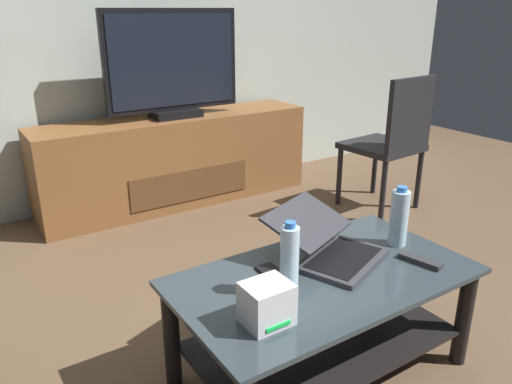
{
  "coord_description": "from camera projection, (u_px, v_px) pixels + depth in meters",
  "views": [
    {
      "loc": [
        -1.12,
        -1.22,
        1.31
      ],
      "look_at": [
        -0.02,
        0.45,
        0.57
      ],
      "focal_mm": 34.88,
      "sensor_mm": 36.0,
      "label": 1
    }
  ],
  "objects": [
    {
      "name": "dining_chair",
      "position": [
        393.0,
        138.0,
        3.27
      ],
      "size": [
        0.47,
        0.47,
        0.91
      ],
      "color": "black",
      "rests_on": "ground"
    },
    {
      "name": "router_box",
      "position": [
        267.0,
        304.0,
        1.47
      ],
      "size": [
        0.14,
        0.12,
        0.13
      ],
      "color": "silver",
      "rests_on": "coffee_table"
    },
    {
      "name": "ground_plane",
      "position": [
        323.0,
        357.0,
        1.98
      ],
      "size": [
        7.68,
        7.68,
        0.0
      ],
      "primitive_type": "plane",
      "color": "brown"
    },
    {
      "name": "television",
      "position": [
        173.0,
        66.0,
        3.24
      ],
      "size": [
        0.92,
        0.2,
        0.69
      ],
      "color": "black",
      "rests_on": "media_cabinet"
    },
    {
      "name": "cell_phone",
      "position": [
        273.0,
        273.0,
        1.76
      ],
      "size": [
        0.07,
        0.14,
        0.01
      ],
      "primitive_type": "cube",
      "rotation": [
        0.0,
        0.0,
        -0.02
      ],
      "color": "black",
      "rests_on": "coffee_table"
    },
    {
      "name": "coffee_table",
      "position": [
        323.0,
        307.0,
        1.81
      ],
      "size": [
        1.08,
        0.6,
        0.42
      ],
      "color": "#2D383D",
      "rests_on": "ground"
    },
    {
      "name": "tv_remote",
      "position": [
        420.0,
        261.0,
        1.84
      ],
      "size": [
        0.08,
        0.17,
        0.02
      ],
      "primitive_type": "cube",
      "rotation": [
        0.0,
        0.0,
        0.23
      ],
      "color": "#2D2D30",
      "rests_on": "coffee_table"
    },
    {
      "name": "water_bottle_far",
      "position": [
        399.0,
        218.0,
        1.95
      ],
      "size": [
        0.07,
        0.07,
        0.24
      ],
      "color": "silver",
      "rests_on": "coffee_table"
    },
    {
      "name": "laptop",
      "position": [
        329.0,
        244.0,
        1.87
      ],
      "size": [
        0.46,
        0.48,
        0.17
      ],
      "color": "#333338",
      "rests_on": "coffee_table"
    },
    {
      "name": "water_bottle_near",
      "position": [
        289.0,
        260.0,
        1.61
      ],
      "size": [
        0.06,
        0.06,
        0.26
      ],
      "color": "silver",
      "rests_on": "coffee_table"
    },
    {
      "name": "media_cabinet",
      "position": [
        177.0,
        160.0,
        3.48
      ],
      "size": [
        1.91,
        0.42,
        0.62
      ],
      "color": "brown",
      "rests_on": "ground"
    }
  ]
}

